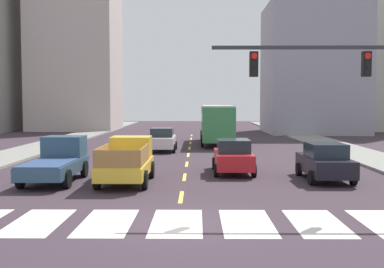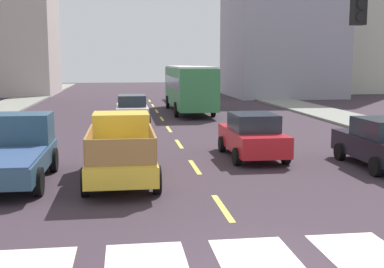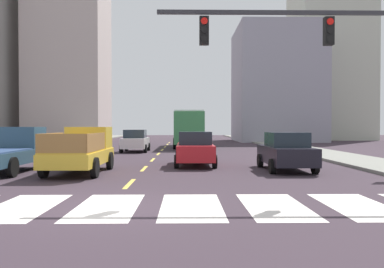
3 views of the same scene
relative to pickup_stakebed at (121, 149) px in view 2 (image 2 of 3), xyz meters
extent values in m
cube|color=gray|center=(14.15, 10.41, -0.86)|extent=(3.51, 110.00, 0.15)
cube|color=silver|center=(4.61, -7.59, -0.93)|extent=(1.51, 3.48, 0.01)
cube|color=#E2C448|center=(2.53, -3.59, -0.93)|extent=(0.16, 2.40, 0.01)
cube|color=#E2C448|center=(2.53, 1.41, -0.93)|extent=(0.16, 2.40, 0.01)
cube|color=#E2C448|center=(2.53, 6.41, -0.93)|extent=(0.16, 2.40, 0.01)
cube|color=#E2C448|center=(2.53, 11.41, -0.93)|extent=(0.16, 2.40, 0.01)
cube|color=#E2C448|center=(2.53, 16.41, -0.93)|extent=(0.16, 2.40, 0.01)
cube|color=#E2C448|center=(2.53, 21.41, -0.93)|extent=(0.16, 2.40, 0.01)
cube|color=#E2C448|center=(2.53, 26.41, -0.93)|extent=(0.16, 2.40, 0.01)
cube|color=#E2C448|center=(2.53, 31.41, -0.93)|extent=(0.16, 2.40, 0.01)
cube|color=gold|center=(0.00, -0.44, -0.26)|extent=(1.96, 5.20, 0.56)
cube|color=gold|center=(0.00, 1.26, 0.52)|extent=(1.84, 1.60, 1.00)
cube|color=#19232D|center=(0.00, 1.70, 0.70)|extent=(1.72, 0.08, 0.56)
cube|color=gold|center=(0.00, -1.39, 0.05)|extent=(1.84, 3.30, 0.06)
cylinder|color=black|center=(-0.98, 1.12, -0.54)|extent=(0.22, 0.80, 0.80)
cylinder|color=black|center=(0.98, 1.12, -0.54)|extent=(0.22, 0.80, 0.80)
cylinder|color=black|center=(-0.98, -2.00, -0.54)|extent=(0.22, 0.80, 0.80)
cylinder|color=black|center=(0.98, -2.00, -0.54)|extent=(0.22, 0.80, 0.80)
cube|color=olive|center=(-0.90, -1.39, 0.43)|extent=(0.06, 3.17, 0.70)
cube|color=olive|center=(0.90, -1.39, 0.43)|extent=(0.06, 3.17, 0.70)
cube|color=olive|center=(0.00, -2.97, 0.43)|extent=(1.80, 0.06, 0.70)
cube|color=#2D4D66|center=(-3.24, -0.23, -0.26)|extent=(1.96, 5.20, 0.56)
cube|color=#2D4D66|center=(-3.24, 1.47, 0.52)|extent=(1.84, 1.60, 1.00)
cube|color=#19232D|center=(-3.24, 1.91, 0.70)|extent=(1.72, 0.08, 0.56)
cube|color=navy|center=(-3.24, -1.18, 0.05)|extent=(1.84, 3.30, 0.06)
cylinder|color=black|center=(-2.26, 1.33, -0.54)|extent=(0.22, 0.80, 0.80)
cylinder|color=black|center=(-2.26, -1.79, -0.54)|extent=(0.22, 0.80, 0.80)
cube|color=#367C47|center=(4.79, 20.25, 0.91)|extent=(2.50, 10.80, 2.70)
cube|color=#19232D|center=(4.79, 20.25, 1.26)|extent=(2.52, 9.94, 0.80)
cube|color=silver|center=(4.79, 20.25, 2.32)|extent=(2.40, 10.37, 0.12)
cylinder|color=black|center=(3.54, 23.60, -0.44)|extent=(0.22, 1.00, 1.00)
cylinder|color=black|center=(6.04, 23.60, -0.44)|extent=(0.22, 1.00, 1.00)
cylinder|color=black|center=(3.54, 17.28, -0.44)|extent=(0.22, 1.00, 1.00)
cylinder|color=black|center=(6.04, 17.28, -0.44)|extent=(0.22, 1.00, 1.00)
cube|color=red|center=(4.95, 2.83, -0.24)|extent=(1.80, 4.40, 0.76)
cube|color=#1E2833|center=(4.95, 2.68, 0.46)|extent=(1.58, 2.11, 0.64)
cylinder|color=black|center=(4.05, 4.20, -0.62)|extent=(0.22, 0.64, 0.64)
cylinder|color=black|center=(5.85, 4.20, -0.62)|extent=(0.22, 0.64, 0.64)
cylinder|color=black|center=(4.05, 1.47, -0.62)|extent=(0.22, 0.64, 0.64)
cylinder|color=black|center=(5.85, 1.47, -0.62)|extent=(0.22, 0.64, 0.64)
cube|color=silver|center=(0.58, 13.99, -0.24)|extent=(1.80, 4.40, 0.76)
cube|color=#1E2833|center=(0.58, 13.84, 0.46)|extent=(1.58, 2.11, 0.64)
cylinder|color=black|center=(-0.32, 15.36, -0.62)|extent=(0.22, 0.64, 0.64)
cylinder|color=black|center=(1.48, 15.36, -0.62)|extent=(0.22, 0.64, 0.64)
cylinder|color=black|center=(-0.32, 12.63, -0.62)|extent=(0.22, 0.64, 0.64)
cylinder|color=black|center=(1.48, 12.63, -0.62)|extent=(0.22, 0.64, 0.64)
cube|color=black|center=(8.99, 0.54, -0.24)|extent=(1.80, 4.40, 0.76)
cylinder|color=black|center=(8.09, 1.90, -0.62)|extent=(0.22, 0.64, 0.64)
cylinder|color=black|center=(8.09, -0.83, -0.62)|extent=(0.22, 0.64, 0.64)
cube|color=black|center=(5.03, -5.45, 3.91)|extent=(0.28, 0.24, 0.84)
cylinder|color=black|center=(5.03, -5.58, 3.91)|extent=(0.20, 0.04, 0.20)
cylinder|color=black|center=(5.03, -5.58, 3.65)|extent=(0.20, 0.04, 0.20)
cube|color=#9591A0|center=(16.59, 36.20, 6.54)|extent=(10.64, 11.76, 14.95)
camera|label=1|loc=(3.14, -22.11, 2.64)|focal=46.32mm
camera|label=2|loc=(0.09, -15.70, 2.74)|focal=47.05mm
camera|label=3|loc=(4.46, -17.59, 1.06)|focal=37.86mm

